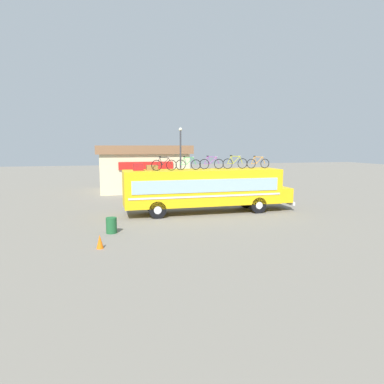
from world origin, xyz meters
The scene contains 13 objects.
ground_plane centered at (0.00, 0.00, 0.00)m, with size 120.00×120.00×0.00m, color slate.
bus centered at (0.19, 0.00, 1.71)m, with size 11.56×2.49×2.92m.
luggage_bag_1 centered at (-4.28, 0.21, 3.14)m, with size 0.63×0.52×0.43m, color maroon.
luggage_bag_2 centered at (-3.38, 0.21, 3.09)m, with size 0.72×0.52×0.33m, color olive.
rooftop_bicycle_1 centered at (-2.68, -0.28, 3.30)m, with size 1.65×0.44×0.91m.
rooftop_bicycle_2 centered at (-1.02, -0.02, 3.30)m, with size 1.71×0.44×0.90m.
rooftop_bicycle_3 centered at (0.70, 0.36, 3.30)m, with size 1.73×0.44×0.91m.
rooftop_bicycle_4 centered at (2.38, 0.29, 3.32)m, with size 1.80×0.44×0.94m.
rooftop_bicycle_5 centered at (4.11, 0.29, 3.29)m, with size 1.71×0.44×0.88m.
roadside_building centered at (-2.64, 12.89, 2.32)m, with size 9.02×6.70×4.53m.
trash_bin centered at (-6.11, -4.04, 0.41)m, with size 0.55×0.55×0.82m, color #1E592D.
traffic_cone centered at (-6.66, -6.65, 0.31)m, with size 0.31×0.31×0.63m, color orange.
street_lamp centered at (-0.07, 6.59, 3.39)m, with size 0.28×0.28×6.02m.
Camera 1 is at (-6.34, -21.71, 4.49)m, focal length 31.75 mm.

